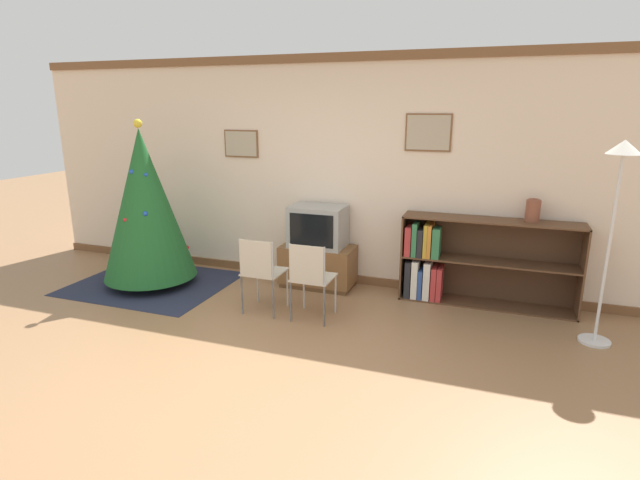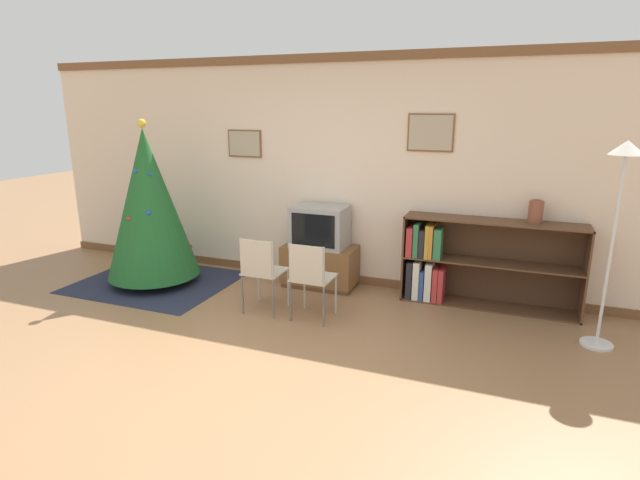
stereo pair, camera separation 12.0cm
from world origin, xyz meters
The scene contains 11 objects.
ground_plane centered at (0.00, 0.00, 0.00)m, with size 24.00×24.00×0.00m, color #936B47.
wall_back centered at (0.00, 2.58, 1.35)m, with size 8.31×0.11×2.70m.
area_rug centered at (-2.05, 1.66, 0.00)m, with size 1.84×1.53×0.01m.
christmas_tree centered at (-2.05, 1.66, 0.99)m, with size 1.09×1.09×1.97m.
tv_console centered at (-0.10, 2.28, 0.25)m, with size 0.87×0.46×0.50m.
television centered at (-0.10, 2.28, 0.74)m, with size 0.64×0.45×0.49m.
folding_chair_left centered at (-0.37, 1.30, 0.47)m, with size 0.40×0.40×0.82m.
folding_chair_right centered at (0.18, 1.30, 0.47)m, with size 0.40×0.40×0.82m.
bookshelf centered at (1.52, 2.35, 0.45)m, with size 1.85×0.36×0.96m.
vase centered at (2.23, 2.39, 1.08)m, with size 0.15×0.15×0.24m.
standing_lamp centered at (2.83, 1.73, 1.42)m, with size 0.28×0.28×1.85m.
Camera 2 is at (1.97, -3.06, 2.12)m, focal length 28.00 mm.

